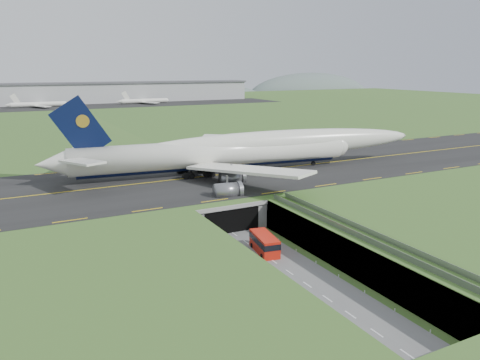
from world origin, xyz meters
TOP-DOWN VIEW (x-y plane):
  - ground at (0.00, 0.00)m, footprint 900.00×900.00m
  - airfield_deck at (0.00, 0.00)m, footprint 800.00×800.00m
  - trench_road at (0.00, -7.50)m, footprint 12.00×75.00m
  - taxiway at (0.00, 33.00)m, footprint 800.00×44.00m
  - tunnel_portal at (0.00, 16.71)m, footprint 17.00×22.30m
  - guideway at (11.00, -19.11)m, footprint 3.00×53.00m
  - jumbo_jet at (15.69, 33.95)m, footprint 101.44×63.68m
  - shuttle_tram at (0.70, -3.67)m, footprint 4.37×8.53m
  - cargo_terminal at (-0.17, 299.41)m, footprint 320.00×67.00m
  - distant_hills at (64.38, 430.00)m, footprint 700.00×91.00m

SIDE VIEW (x-z plane):
  - distant_hills at x=64.38m, z-range -34.00..26.00m
  - ground at x=0.00m, z-range 0.00..0.00m
  - trench_road at x=0.00m, z-range 0.00..0.20m
  - shuttle_tram at x=0.70m, z-range 0.16..3.46m
  - airfield_deck at x=0.00m, z-range 0.00..6.00m
  - tunnel_portal at x=0.00m, z-range 0.33..6.33m
  - guideway at x=11.00m, z-range 1.80..8.85m
  - taxiway at x=0.00m, z-range 6.00..6.18m
  - jumbo_jet at x=15.69m, z-range 1.12..22.31m
  - cargo_terminal at x=-0.17m, z-range 6.16..21.76m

